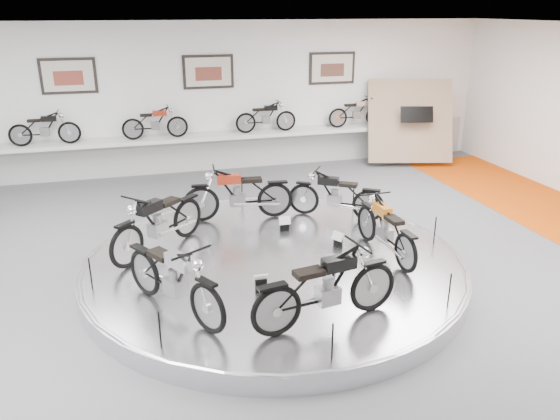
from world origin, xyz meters
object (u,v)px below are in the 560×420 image
object	(u,v)px
bike_c	(158,221)
bike_d	(173,277)
shelf	(213,137)
bike_b	(238,193)
bike_e	(327,287)
display_platform	(274,266)
bike_f	(386,228)
bike_a	(336,195)

from	to	relation	value
bike_c	bike_d	xyz separation A→B (m)	(0.06, -2.14, -0.02)
shelf	bike_b	size ratio (longest dim) A/B	5.93
bike_b	bike_c	distance (m)	1.99
bike_b	bike_d	distance (m)	3.63
bike_b	bike_e	distance (m)	4.11
display_platform	bike_e	size ratio (longest dim) A/B	3.46
shelf	bike_f	xyz separation A→B (m)	(1.85, -6.79, -0.20)
shelf	bike_a	xyz separation A→B (m)	(1.68, -4.90, -0.21)
bike_b	bike_c	bearing A→B (deg)	40.32
bike_a	bike_f	size ratio (longest dim) A/B	0.98
bike_d	shelf	bearing A→B (deg)	136.54
bike_b	bike_f	xyz separation A→B (m)	(2.06, -2.34, -0.05)
bike_a	bike_f	xyz separation A→B (m)	(0.17, -1.90, 0.01)
bike_b	bike_f	bearing A→B (deg)	136.81
shelf	bike_c	xyz separation A→B (m)	(-1.84, -5.58, -0.15)
display_platform	bike_c	bearing A→B (deg)	156.08
shelf	bike_d	xyz separation A→B (m)	(-1.78, -7.72, -0.16)
display_platform	shelf	distance (m)	6.46
bike_b	bike_d	xyz separation A→B (m)	(-1.57, -3.27, -0.01)
shelf	bike_e	xyz separation A→B (m)	(0.14, -8.55, -0.16)
bike_c	bike_d	distance (m)	2.14
bike_c	bike_a	bearing A→B (deg)	147.91
shelf	bike_f	bearing A→B (deg)	-74.79
display_platform	shelf	bearing A→B (deg)	90.00
bike_d	bike_f	world-z (taller)	bike_d
display_platform	bike_e	bearing A→B (deg)	-86.37
bike_e	display_platform	bearing A→B (deg)	83.93
bike_f	display_platform	bearing A→B (deg)	74.86
shelf	bike_a	world-z (taller)	bike_a
bike_e	bike_c	bearing A→B (deg)	113.99
bike_a	display_platform	bearing A→B (deg)	75.92
display_platform	bike_d	xyz separation A→B (m)	(-1.78, -1.32, 0.69)
bike_b	shelf	bearing A→B (deg)	-87.17
bike_a	bike_e	xyz separation A→B (m)	(-1.54, -3.65, 0.05)
bike_d	bike_f	size ratio (longest dim) A/B	1.08
bike_c	bike_e	world-z (taller)	bike_c
shelf	bike_e	bearing A→B (deg)	-89.09
bike_b	display_platform	bearing A→B (deg)	101.68
display_platform	bike_a	distance (m)	2.34
bike_c	bike_d	size ratio (longest dim) A/B	1.03
bike_a	bike_e	size ratio (longest dim) A/B	0.90
display_platform	shelf	size ratio (longest dim) A/B	0.58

